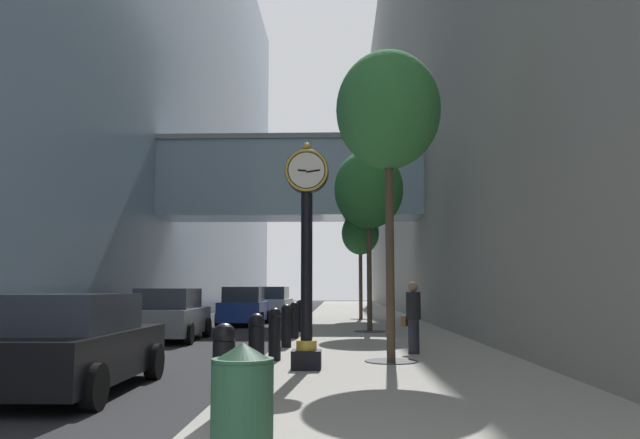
{
  "coord_description": "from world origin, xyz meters",
  "views": [
    {
      "loc": [
        1.68,
        -3.98,
        1.64
      ],
      "look_at": [
        0.84,
        24.0,
        4.71
      ],
      "focal_mm": 35.3,
      "sensor_mm": 36.0,
      "label": 1
    }
  ],
  "objects_px": {
    "bollard_second": "(256,345)",
    "street_tree_mid_far": "(360,234)",
    "street_tree_mid_near": "(369,190)",
    "trash_bin": "(242,405)",
    "street_tree_near": "(388,112)",
    "car_blue_near": "(244,307)",
    "bollard_fourth": "(286,325)",
    "bollard_third": "(275,333)",
    "car_grey_mid": "(170,315)",
    "bollard_fifth": "(294,319)",
    "car_black_far": "(71,344)",
    "pedestrian_walking": "(413,316)",
    "bollard_sixth": "(300,315)",
    "car_silver_trailing": "(273,303)",
    "street_clock": "(307,243)",
    "bollard_nearest": "(224,368)"
  },
  "relations": [
    {
      "from": "bollard_second",
      "to": "pedestrian_walking",
      "type": "height_order",
      "value": "pedestrian_walking"
    },
    {
      "from": "car_blue_near",
      "to": "car_silver_trailing",
      "type": "bearing_deg",
      "value": 84.49
    },
    {
      "from": "bollard_second",
      "to": "street_tree_mid_far",
      "type": "distance_m",
      "value": 21.21
    },
    {
      "from": "bollard_sixth",
      "to": "trash_bin",
      "type": "height_order",
      "value": "bollard_sixth"
    },
    {
      "from": "pedestrian_walking",
      "to": "car_silver_trailing",
      "type": "height_order",
      "value": "pedestrian_walking"
    },
    {
      "from": "bollard_fifth",
      "to": "car_black_far",
      "type": "bearing_deg",
      "value": -107.22
    },
    {
      "from": "bollard_third",
      "to": "car_grey_mid",
      "type": "xyz_separation_m",
      "value": [
        -3.99,
        6.52,
        0.08
      ]
    },
    {
      "from": "street_clock",
      "to": "pedestrian_walking",
      "type": "distance_m",
      "value": 3.97
    },
    {
      "from": "pedestrian_walking",
      "to": "car_black_far",
      "type": "distance_m",
      "value": 7.69
    },
    {
      "from": "bollard_fourth",
      "to": "car_grey_mid",
      "type": "bearing_deg",
      "value": 138.13
    },
    {
      "from": "street_tree_mid_far",
      "to": "car_silver_trailing",
      "type": "distance_m",
      "value": 6.77
    },
    {
      "from": "street_clock",
      "to": "bollard_sixth",
      "type": "height_order",
      "value": "street_clock"
    },
    {
      "from": "bollard_third",
      "to": "street_clock",
      "type": "bearing_deg",
      "value": -62.28
    },
    {
      "from": "bollard_third",
      "to": "bollard_sixth",
      "type": "relative_size",
      "value": 1.0
    },
    {
      "from": "car_blue_near",
      "to": "car_black_far",
      "type": "bearing_deg",
      "value": -90.03
    },
    {
      "from": "bollard_fourth",
      "to": "car_blue_near",
      "type": "height_order",
      "value": "car_blue_near"
    },
    {
      "from": "bollard_fourth",
      "to": "street_tree_mid_far",
      "type": "distance_m",
      "value": 15.5
    },
    {
      "from": "car_grey_mid",
      "to": "car_black_far",
      "type": "height_order",
      "value": "car_grey_mid"
    },
    {
      "from": "car_black_far",
      "to": "car_blue_near",
      "type": "bearing_deg",
      "value": 89.97
    },
    {
      "from": "car_grey_mid",
      "to": "bollard_third",
      "type": "bearing_deg",
      "value": -58.54
    },
    {
      "from": "bollard_sixth",
      "to": "bollard_third",
      "type": "bearing_deg",
      "value": -90.0
    },
    {
      "from": "street_tree_near",
      "to": "car_grey_mid",
      "type": "distance_m",
      "value": 10.34
    },
    {
      "from": "car_grey_mid",
      "to": "car_silver_trailing",
      "type": "xyz_separation_m",
      "value": [
        1.74,
        14.73,
        0.04
      ]
    },
    {
      "from": "bollard_sixth",
      "to": "car_silver_trailing",
      "type": "height_order",
      "value": "car_silver_trailing"
    },
    {
      "from": "pedestrian_walking",
      "to": "car_grey_mid",
      "type": "height_order",
      "value": "pedestrian_walking"
    },
    {
      "from": "car_blue_near",
      "to": "trash_bin",
      "type": "bearing_deg",
      "value": -81.48
    },
    {
      "from": "street_tree_mid_near",
      "to": "trash_bin",
      "type": "xyz_separation_m",
      "value": [
        -1.88,
        -16.88,
        -4.45
      ]
    },
    {
      "from": "bollard_third",
      "to": "bollard_fourth",
      "type": "relative_size",
      "value": 1.0
    },
    {
      "from": "bollard_second",
      "to": "bollard_sixth",
      "type": "relative_size",
      "value": 1.0
    },
    {
      "from": "car_blue_near",
      "to": "car_silver_trailing",
      "type": "xyz_separation_m",
      "value": [
        0.62,
        6.44,
        0.01
      ]
    },
    {
      "from": "bollard_third",
      "to": "car_grey_mid",
      "type": "distance_m",
      "value": 7.64
    },
    {
      "from": "bollard_nearest",
      "to": "street_tree_near",
      "type": "relative_size",
      "value": 0.17
    },
    {
      "from": "street_tree_near",
      "to": "car_blue_near",
      "type": "bearing_deg",
      "value": 109.52
    },
    {
      "from": "street_tree_mid_far",
      "to": "street_tree_near",
      "type": "bearing_deg",
      "value": -90.0
    },
    {
      "from": "bollard_fourth",
      "to": "car_grey_mid",
      "type": "relative_size",
      "value": 0.25
    },
    {
      "from": "car_grey_mid",
      "to": "pedestrian_walking",
      "type": "bearing_deg",
      "value": -35.74
    },
    {
      "from": "bollard_fourth",
      "to": "car_silver_trailing",
      "type": "relative_size",
      "value": 0.24
    },
    {
      "from": "street_tree_near",
      "to": "car_blue_near",
      "type": "height_order",
      "value": "street_tree_near"
    },
    {
      "from": "bollard_second",
      "to": "pedestrian_walking",
      "type": "bearing_deg",
      "value": 54.91
    },
    {
      "from": "street_tree_mid_far",
      "to": "bollard_second",
      "type": "bearing_deg",
      "value": -96.67
    },
    {
      "from": "street_tree_mid_far",
      "to": "bollard_fifth",
      "type": "bearing_deg",
      "value": -101.5
    },
    {
      "from": "trash_bin",
      "to": "street_clock",
      "type": "bearing_deg",
      "value": 88.34
    },
    {
      "from": "bollard_third",
      "to": "street_tree_mid_near",
      "type": "bearing_deg",
      "value": 74.64
    },
    {
      "from": "bollard_fifth",
      "to": "car_blue_near",
      "type": "relative_size",
      "value": 0.24
    },
    {
      "from": "street_tree_mid_near",
      "to": "car_silver_trailing",
      "type": "distance_m",
      "value": 13.94
    },
    {
      "from": "bollard_fifth",
      "to": "car_black_far",
      "type": "distance_m",
      "value": 9.74
    },
    {
      "from": "bollard_second",
      "to": "bollard_fifth",
      "type": "relative_size",
      "value": 1.0
    },
    {
      "from": "street_tree_mid_near",
      "to": "pedestrian_walking",
      "type": "height_order",
      "value": "street_tree_mid_near"
    },
    {
      "from": "bollard_fourth",
      "to": "street_tree_mid_near",
      "type": "xyz_separation_m",
      "value": [
        2.43,
        5.89,
        4.42
      ]
    },
    {
      "from": "bollard_sixth",
      "to": "car_blue_near",
      "type": "bearing_deg",
      "value": 115.68
    }
  ]
}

